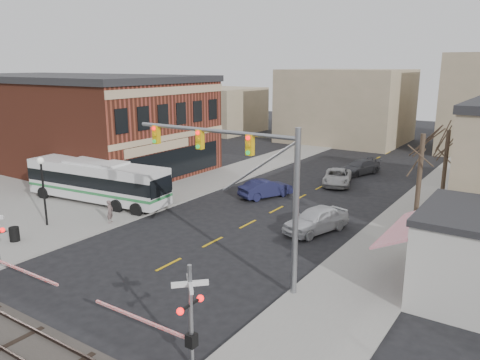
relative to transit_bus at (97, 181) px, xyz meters
name	(u,v)px	position (x,y,z in m)	size (l,w,h in m)	color
ground	(142,278)	(12.63, -7.74, -1.81)	(160.00, 160.00, 0.00)	black
sidewalk_west	(221,177)	(3.13, 12.26, -1.75)	(5.00, 60.00, 0.12)	gray
sidewalk_east	(426,210)	(22.13, 12.26, -1.75)	(5.00, 60.00, 0.12)	gray
plaza_west	(0,192)	(-9.37, -2.74, -1.75)	(20.00, 10.00, 0.11)	gray
brick_building	(68,120)	(-14.36, 8.26, 3.00)	(30.40, 15.40, 9.60)	brown
tree_east_a	(418,191)	(23.13, 4.26, 1.69)	(0.28, 0.28, 6.75)	#382B21
tree_east_b	(444,176)	(23.43, 10.26, 1.46)	(0.28, 0.28, 6.30)	#382B21
tree_east_c	(467,152)	(23.63, 18.26, 1.91)	(0.28, 0.28, 7.20)	#382B21
transit_bus	(97,181)	(0.00, 0.00, 0.00)	(12.66, 4.04, 3.20)	silver
traffic_signal_mast	(247,171)	(17.23, -4.99, 3.91)	(9.60, 0.30, 8.00)	gray
rr_crossing_east	(182,315)	(18.98, -11.95, 0.16)	(5.60, 1.36, 4.00)	gray
street_lamp	(42,178)	(1.60, -5.68, 1.61)	(0.44, 0.44, 4.67)	black
trash_bin	(14,234)	(2.57, -8.57, -1.25)	(0.60, 0.60, 0.88)	black
car_a	(316,219)	(17.11, 3.56, -0.97)	(1.97, 4.91, 1.67)	silver
car_b	(266,188)	(10.20, 8.76, -1.06)	(1.59, 4.56, 1.50)	#161838
car_c	(337,177)	(13.49, 15.96, -1.11)	(2.33, 5.05, 1.40)	#B1B1B1
car_d	(360,167)	(13.71, 21.16, -1.11)	(1.96, 4.83, 1.40)	#46474C
pedestrian_near	(110,212)	(4.80, -2.96, -0.90)	(0.58, 0.38, 1.59)	#63514F
pedestrian_far	(112,195)	(1.77, -0.14, -0.83)	(0.84, 0.65, 1.72)	#384662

